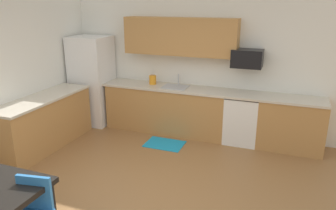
{
  "coord_description": "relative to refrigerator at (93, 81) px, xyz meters",
  "views": [
    {
      "loc": [
        1.72,
        -3.53,
        2.56
      ],
      "look_at": [
        0.0,
        1.0,
        1.0
      ],
      "focal_mm": 35.0,
      "sensor_mm": 36.0,
      "label": 1
    }
  ],
  "objects": [
    {
      "name": "ground_plane",
      "position": [
        2.18,
        -2.22,
        -0.93
      ],
      "size": [
        12.0,
        12.0,
        0.0
      ],
      "primitive_type": "plane",
      "color": "olive"
    },
    {
      "name": "wall_back",
      "position": [
        2.18,
        0.43,
        0.42
      ],
      "size": [
        5.8,
        0.1,
        2.7
      ],
      "primitive_type": "cube",
      "color": "silver",
      "rests_on": "ground"
    },
    {
      "name": "cabinet_run_back",
      "position": [
        1.65,
        0.08,
        -0.48
      ],
      "size": [
        2.43,
        0.6,
        0.9
      ],
      "primitive_type": "cube",
      "color": "#AD7A42",
      "rests_on": "ground"
    },
    {
      "name": "cabinet_run_back_right",
      "position": [
        4.02,
        0.08,
        -0.48
      ],
      "size": [
        1.12,
        0.6,
        0.9
      ],
      "primitive_type": "cube",
      "color": "#AD7A42",
      "rests_on": "ground"
    },
    {
      "name": "cabinet_run_left",
      "position": [
        -0.12,
        -1.42,
        -0.48
      ],
      "size": [
        0.6,
        2.0,
        0.9
      ],
      "primitive_type": "cube",
      "color": "#AD7A42",
      "rests_on": "ground"
    },
    {
      "name": "countertop_back",
      "position": [
        2.18,
        0.08,
        -0.01
      ],
      "size": [
        4.8,
        0.64,
        0.04
      ],
      "primitive_type": "cube",
      "color": "beige",
      "rests_on": "cabinet_run_back"
    },
    {
      "name": "countertop_left",
      "position": [
        -0.12,
        -1.42,
        -0.01
      ],
      "size": [
        0.64,
        2.0,
        0.04
      ],
      "primitive_type": "cube",
      "color": "beige",
      "rests_on": "cabinet_run_left"
    },
    {
      "name": "upper_cabinets_back",
      "position": [
        1.88,
        0.21,
        0.97
      ],
      "size": [
        2.2,
        0.34,
        0.7
      ],
      "primitive_type": "cube",
      "color": "#AD7A42"
    },
    {
      "name": "refrigerator",
      "position": [
        0.0,
        0.0,
        0.0
      ],
      "size": [
        0.76,
        0.7,
        1.85
      ],
      "primitive_type": "cube",
      "color": "white",
      "rests_on": "ground"
    },
    {
      "name": "oven_range",
      "position": [
        3.16,
        0.08,
        -0.47
      ],
      "size": [
        0.6,
        0.6,
        0.91
      ],
      "color": "white",
      "rests_on": "ground"
    },
    {
      "name": "microwave",
      "position": [
        3.16,
        0.18,
        0.64
      ],
      "size": [
        0.54,
        0.36,
        0.32
      ],
      "primitive_type": "cube",
      "color": "black"
    },
    {
      "name": "sink_basin",
      "position": [
        1.84,
        0.08,
        -0.05
      ],
      "size": [
        0.48,
        0.4,
        0.14
      ],
      "primitive_type": "cube",
      "color": "#A5A8AD",
      "rests_on": "countertop_back"
    },
    {
      "name": "sink_faucet",
      "position": [
        1.84,
        0.26,
        0.11
      ],
      "size": [
        0.02,
        0.02,
        0.24
      ],
      "primitive_type": "cylinder",
      "color": "#B2B5BA",
      "rests_on": "countertop_back"
    },
    {
      "name": "floor_mat",
      "position": [
        1.86,
        -0.57,
        -0.92
      ],
      "size": [
        0.7,
        0.5,
        0.01
      ],
      "primitive_type": "cube",
      "color": "#198CBF",
      "rests_on": "ground"
    },
    {
      "name": "kettle",
      "position": [
        1.34,
        0.13,
        0.09
      ],
      "size": [
        0.14,
        0.14,
        0.2
      ],
      "primitive_type": "cylinder",
      "color": "orange",
      "rests_on": "countertop_back"
    }
  ]
}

